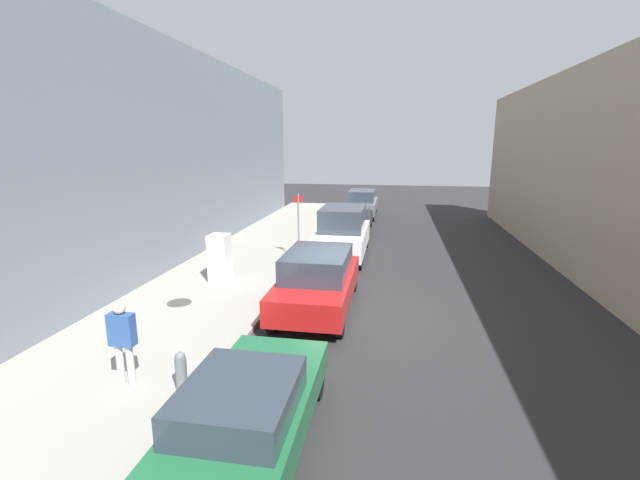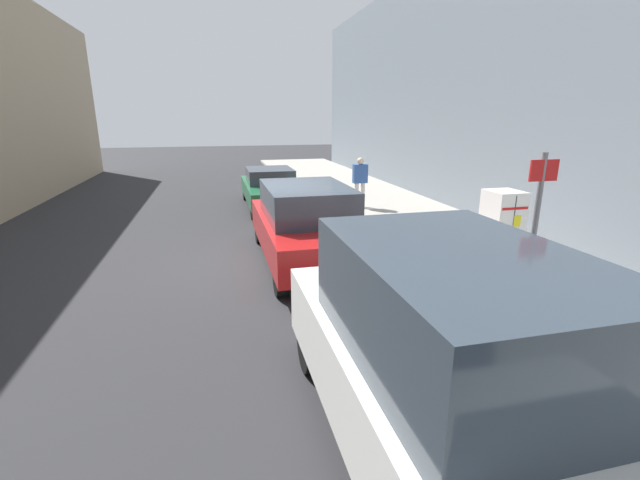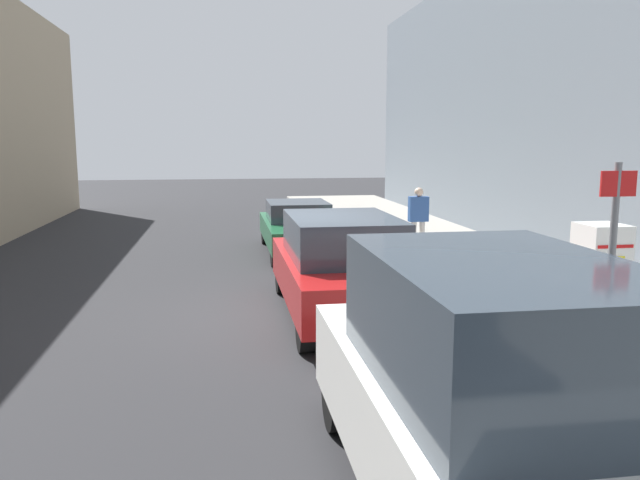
{
  "view_description": "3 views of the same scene",
  "coord_description": "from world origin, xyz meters",
  "views": [
    {
      "loc": [
        1.21,
        -11.37,
        4.71
      ],
      "look_at": [
        -1.47,
        4.04,
        1.21
      ],
      "focal_mm": 24.0,
      "sensor_mm": 36.0,
      "label": 1
    },
    {
      "loc": [
        1.02,
        9.24,
        3.17
      ],
      "look_at": [
        -0.97,
        1.13,
        0.75
      ],
      "focal_mm": 24.0,
      "sensor_mm": 36.0,
      "label": 2
    },
    {
      "loc": [
        1.11,
        10.51,
        2.98
      ],
      "look_at": [
        -0.51,
        0.18,
        1.32
      ],
      "focal_mm": 35.0,
      "sensor_mm": 36.0,
      "label": 3
    }
  ],
  "objects": [
    {
      "name": "street_sign_post",
      "position": [
        -2.54,
        5.18,
        1.62
      ],
      "size": [
        0.36,
        0.07,
        2.66
      ],
      "color": "slate",
      "rests_on": "sidewalk_slab"
    },
    {
      "name": "parked_suv_red",
      "position": [
        -0.88,
        0.25,
        0.89
      ],
      "size": [
        2.0,
        4.68,
        1.73
      ],
      "color": "red",
      "rests_on": "ground"
    },
    {
      "name": "manhole_cover",
      "position": [
        -4.93,
        -0.34,
        0.14
      ],
      "size": [
        0.7,
        0.7,
        0.02
      ],
      "primitive_type": "cylinder",
      "color": "#47443F",
      "rests_on": "sidewalk_slab"
    },
    {
      "name": "pedestrian_walking_far",
      "position": [
        -3.78,
        -4.6,
        1.12
      ],
      "size": [
        0.49,
        0.23,
        1.7
      ],
      "rotation": [
        0.0,
        0.0,
        1.3
      ],
      "color": "beige",
      "rests_on": "sidewalk_slab"
    },
    {
      "name": "parked_sedan_green",
      "position": [
        -0.88,
        -5.95,
        0.71
      ],
      "size": [
        1.8,
        4.59,
        1.37
      ],
      "color": "#1E6038",
      "rests_on": "ground"
    },
    {
      "name": "parked_van_white",
      "position": [
        -0.88,
        6.33,
        1.06
      ],
      "size": [
        1.99,
        4.9,
        2.14
      ],
      "color": "silver",
      "rests_on": "ground"
    },
    {
      "name": "sidewalk_slab",
      "position": [
        -4.57,
        0.0,
        0.07
      ],
      "size": [
        4.7,
        44.0,
        0.13
      ],
      "primitive_type": "cube",
      "color": "#9E998E",
      "rests_on": "ground"
    },
    {
      "name": "discarded_refrigerator",
      "position": [
        -4.58,
        1.93,
        0.94
      ],
      "size": [
        0.64,
        0.7,
        1.61
      ],
      "color": "white",
      "rests_on": "sidewalk_slab"
    },
    {
      "name": "fire_hydrant",
      "position": [
        -2.65,
        -4.56,
        0.52
      ],
      "size": [
        0.22,
        0.22,
        0.77
      ],
      "color": "slate",
      "rests_on": "sidewalk_slab"
    },
    {
      "name": "ground_plane",
      "position": [
        0.0,
        0.0,
        0.0
      ],
      "size": [
        80.0,
        80.0,
        0.0
      ],
      "primitive_type": "plane",
      "color": "#28282B"
    }
  ]
}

